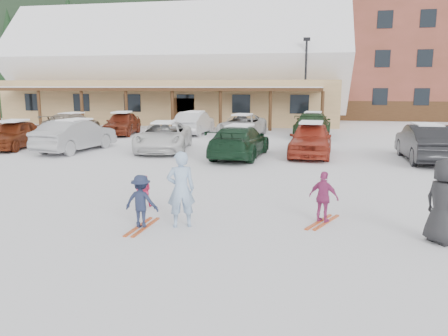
% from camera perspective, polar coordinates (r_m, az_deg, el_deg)
% --- Properties ---
extents(ground, '(160.00, 160.00, 0.00)m').
position_cam_1_polar(ground, '(11.11, -2.47, -5.97)').
color(ground, white).
rests_on(ground, ground).
extents(forested_hillside, '(300.00, 70.00, 38.00)m').
position_cam_1_polar(forested_hillside, '(96.70, 9.40, 20.03)').
color(forested_hillside, black).
rests_on(forested_hillside, ground).
extents(day_lodge, '(29.12, 12.50, 10.38)m').
position_cam_1_polar(day_lodge, '(39.98, -6.29, 11.77)').
color(day_lodge, tan).
rests_on(day_lodge, ground).
extents(alpine_hotel, '(31.48, 14.01, 21.48)m').
position_cam_1_polar(alpine_hotel, '(50.10, 25.08, 16.01)').
color(alpine_hotel, brown).
rests_on(alpine_hotel, ground).
extents(lamp_post, '(0.50, 0.25, 6.63)m').
position_cam_1_polar(lamp_post, '(33.59, 10.60, 11.47)').
color(lamp_post, black).
rests_on(lamp_post, ground).
extents(conifer_0, '(4.40, 4.40, 10.20)m').
position_cam_1_polar(conifer_0, '(49.41, -25.35, 12.64)').
color(conifer_0, black).
rests_on(conifer_0, ground).
extents(conifer_2, '(5.28, 5.28, 12.24)m').
position_cam_1_polar(conifer_2, '(61.68, -21.93, 13.38)').
color(conifer_2, black).
rests_on(conifer_2, ground).
extents(conifer_3, '(3.96, 3.96, 9.18)m').
position_cam_1_polar(conifer_3, '(54.52, 14.53, 12.44)').
color(conifer_3, black).
rests_on(conifer_3, ground).
extents(adult_skier, '(0.75, 0.63, 1.75)m').
position_cam_1_polar(adult_skier, '(9.93, -5.65, -2.79)').
color(adult_skier, '#93B2D7').
rests_on(adult_skier, ground).
extents(toddler_red, '(0.50, 0.45, 0.85)m').
position_cam_1_polar(toddler_red, '(11.83, -10.42, -2.96)').
color(toddler_red, '#C9234F').
rests_on(toddler_red, ground).
extents(child_navy, '(0.82, 0.51, 1.22)m').
position_cam_1_polar(child_navy, '(10.06, -10.75, -4.32)').
color(child_navy, '#1D2540').
rests_on(child_navy, ground).
extents(skis_child_navy, '(0.30, 1.41, 0.03)m').
position_cam_1_polar(skis_child_navy, '(10.23, -10.63, -7.55)').
color(skis_child_navy, '#B54419').
rests_on(skis_child_navy, ground).
extents(child_magenta, '(0.78, 0.58, 1.23)m').
position_cam_1_polar(child_magenta, '(10.48, 12.89, -3.76)').
color(child_magenta, '#A53570').
rests_on(child_magenta, ground).
extents(skis_child_magenta, '(0.79, 1.35, 0.03)m').
position_cam_1_polar(skis_child_magenta, '(10.64, 12.76, -6.90)').
color(skis_child_magenta, '#B54419').
rests_on(skis_child_magenta, ground).
extents(bystander_dark, '(0.93, 1.02, 1.75)m').
position_cam_1_polar(bystander_dark, '(9.92, 26.70, -3.94)').
color(bystander_dark, '#232426').
rests_on(bystander_dark, ground).
extents(parked_car_0, '(2.22, 4.39, 1.43)m').
position_cam_1_polar(parked_car_0, '(24.79, -25.74, 3.95)').
color(parked_car_0, maroon).
rests_on(parked_car_0, ground).
extents(parked_car_1, '(2.34, 4.91, 1.55)m').
position_cam_1_polar(parked_car_1, '(22.64, -18.81, 4.05)').
color(parked_car_1, '#999A9D').
rests_on(parked_car_1, ground).
extents(parked_car_2, '(3.14, 5.44, 1.42)m').
position_cam_1_polar(parked_car_2, '(21.78, -7.86, 4.11)').
color(parked_car_2, white).
rests_on(parked_car_2, ground).
extents(parked_car_3, '(2.47, 5.12, 1.44)m').
position_cam_1_polar(parked_car_3, '(19.58, 2.06, 3.48)').
color(parked_car_3, '#14321E').
rests_on(parked_car_3, ground).
extents(parked_car_4, '(2.15, 4.66, 1.55)m').
position_cam_1_polar(parked_car_4, '(20.40, 11.26, 3.73)').
color(parked_car_4, '#A93623').
rests_on(parked_car_4, ground).
extents(parked_car_5, '(1.72, 4.78, 1.57)m').
position_cam_1_polar(parked_car_5, '(20.48, 24.82, 3.00)').
color(parked_car_5, black).
rests_on(parked_car_5, ground).
extents(parked_car_7, '(2.30, 4.91, 1.39)m').
position_cam_1_polar(parked_car_7, '(30.94, -19.21, 5.52)').
color(parked_car_7, gray).
rests_on(parked_car_7, ground).
extents(parked_car_8, '(2.34, 4.56, 1.48)m').
position_cam_1_polar(parked_car_8, '(29.46, -13.17, 5.70)').
color(parked_car_8, maroon).
rests_on(parked_car_8, ground).
extents(parked_car_9, '(1.79, 4.62, 1.50)m').
position_cam_1_polar(parked_car_9, '(28.95, -3.87, 5.89)').
color(parked_car_9, silver).
rests_on(parked_car_9, ground).
extents(parked_car_10, '(2.90, 5.25, 1.39)m').
position_cam_1_polar(parked_car_10, '(27.76, 2.39, 5.58)').
color(parked_car_10, silver).
rests_on(parked_car_10, ground).
extents(parked_car_11, '(2.55, 5.44, 1.54)m').
position_cam_1_polar(parked_car_11, '(28.18, 11.50, 5.60)').
color(parked_car_11, '#213C1F').
rests_on(parked_car_11, ground).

